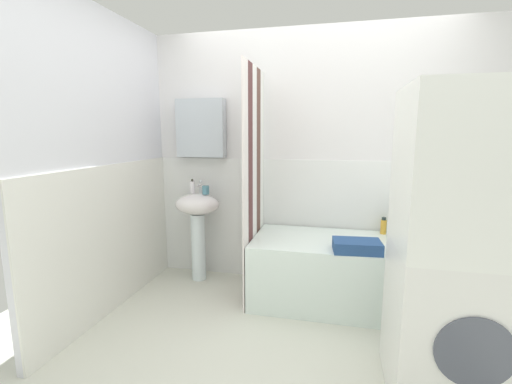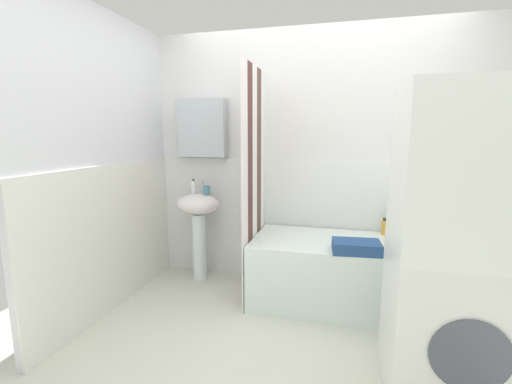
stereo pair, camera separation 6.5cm
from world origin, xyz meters
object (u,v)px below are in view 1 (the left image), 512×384
Objects in this scene: lotion_bottle at (398,225)px; shampoo_bottle at (427,224)px; towel_folded at (357,246)px; sink at (198,217)px; toothbrush_cup at (206,190)px; body_wash_bottle at (383,226)px; conditioner_bottle at (415,227)px; bathtub at (345,272)px; soap_dispenser at (192,187)px; washer_dryer_stack at (460,251)px.

shampoo_bottle is at bearing -3.01° from lotion_bottle.
lotion_bottle is 0.53× the size of towel_folded.
toothbrush_cup reaches higher than sink.
conditioner_bottle is at bearing 2.03° from body_wash_bottle.
toothbrush_cup is at bearing 171.34° from bathtub.
bathtub is 9.70× the size of conditioner_bottle.
soap_dispenser is 0.09× the size of bathtub.
soap_dispenser is at bearing 170.83° from bathtub.
body_wash_bottle is 1.29m from washer_dryer_stack.
conditioner_bottle is 1.28m from washer_dryer_stack.
washer_dryer_stack reaches higher than bathtub.
conditioner_bottle is at bearing 2.87° from toothbrush_cup.
towel_folded is at bearing -75.26° from bathtub.
lotion_bottle is 1.28m from washer_dryer_stack.
shampoo_bottle is at bearing 22.36° from bathtub.
soap_dispenser is 1.70× the size of toothbrush_cup.
shampoo_bottle is at bearing -1.28° from body_wash_bottle.
towel_folded is (-0.61, -0.54, -0.07)m from shampoo_bottle.
toothbrush_cup is at bearing 147.90° from washer_dryer_stack.
soap_dispenser is 2.18m from shampoo_bottle.
washer_dryer_stack is at bearing -60.93° from bathtub.
lotion_bottle is (1.86, 0.11, 0.01)m from sink.
conditioner_bottle is (-0.09, 0.02, -0.04)m from shampoo_bottle.
bathtub is 0.42m from towel_folded.
soap_dispenser is at bearing 149.12° from washer_dryer_stack.
toothbrush_cup is 1.68m from body_wash_bottle.
shampoo_bottle is 0.36m from body_wash_bottle.
body_wash_bottle is 0.09× the size of washer_dryer_stack.
shampoo_bottle is (2.09, 0.10, 0.04)m from sink.
shampoo_bottle is at bearing 83.37° from washer_dryer_stack.
toothbrush_cup is 1.50m from towel_folded.
soap_dispenser reaches higher than bathtub.
body_wash_bottle is (-0.36, 0.01, -0.04)m from shampoo_bottle.
conditioner_bottle is at bearing 1.95° from lotion_bottle.
conditioner_bottle reaches higher than bathtub.
sink is 3.63× the size of shampoo_bottle.
towel_folded is at bearing -17.91° from soap_dispenser.
lotion_bottle is at bearing 33.33° from bathtub.
shampoo_bottle is (2.01, 0.08, -0.24)m from toothbrush_cup.
towel_folded is (1.55, -0.50, -0.33)m from soap_dispenser.
lotion_bottle is (0.45, 0.29, 0.37)m from bathtub.
toothbrush_cup is 1.48m from bathtub.
shampoo_bottle is 0.24m from lotion_bottle.
bathtub is 1.24m from washer_dryer_stack.
washer_dryer_stack is at bearing -56.40° from towel_folded.
soap_dispenser is 2.35m from washer_dryer_stack.
washer_dryer_stack is at bearing -30.60° from sink.
washer_dryer_stack reaches higher than body_wash_bottle.
lotion_bottle is (-0.24, 0.01, -0.03)m from shampoo_bottle.
shampoo_bottle is 1.58× the size of body_wash_bottle.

